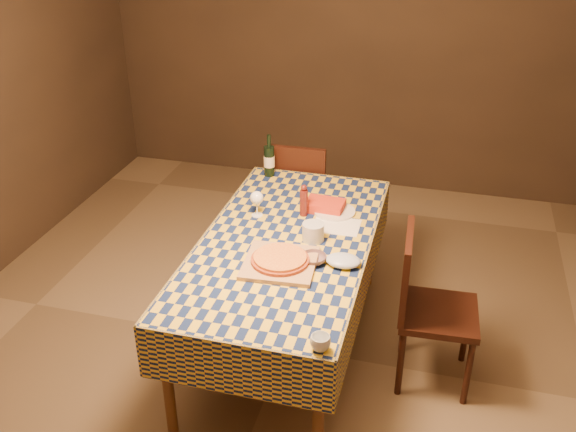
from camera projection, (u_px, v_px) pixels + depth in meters
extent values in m
plane|color=brown|center=(286.00, 348.00, 3.95)|extent=(5.00, 5.00, 0.00)
cube|color=#34271D|center=(362.00, 37.00, 5.44)|extent=(4.50, 0.10, 2.70)
cylinder|color=brown|center=(168.00, 382.00, 3.16)|extent=(0.06, 0.06, 0.75)
cylinder|color=brown|center=(318.00, 412.00, 2.98)|extent=(0.06, 0.06, 0.75)
cylinder|color=brown|center=(265.00, 224.00, 4.57)|extent=(0.06, 0.06, 0.75)
cylinder|color=brown|center=(371.00, 238.00, 4.39)|extent=(0.06, 0.06, 0.75)
cube|color=brown|center=(286.00, 245.00, 3.60)|extent=(0.90, 1.80, 0.03)
cube|color=olive|center=(286.00, 242.00, 3.59)|extent=(0.92, 1.82, 0.02)
cube|color=olive|center=(233.00, 369.00, 2.88)|extent=(0.94, 0.01, 0.30)
cube|color=olive|center=(320.00, 194.00, 4.44)|extent=(0.94, 0.01, 0.30)
cube|color=olive|center=(209.00, 252.00, 3.76)|extent=(0.01, 1.84, 0.30)
cube|color=olive|center=(367.00, 275.00, 3.55)|extent=(0.01, 1.84, 0.30)
cube|color=tan|center=(280.00, 263.00, 3.36)|extent=(0.40, 0.40, 0.02)
cylinder|color=#913718|center=(280.00, 260.00, 3.35)|extent=(0.36, 0.36, 0.02)
cylinder|color=orange|center=(280.00, 257.00, 3.34)|extent=(0.32, 0.32, 0.01)
cylinder|color=#521713|center=(304.00, 203.00, 3.81)|extent=(0.06, 0.06, 0.16)
sphere|color=#521713|center=(304.00, 188.00, 3.77)|extent=(0.04, 0.04, 0.04)
imported|color=#664D55|center=(313.00, 259.00, 3.38)|extent=(0.18, 0.18, 0.04)
cylinder|color=white|center=(257.00, 215.00, 3.85)|extent=(0.08, 0.08, 0.00)
cylinder|color=white|center=(257.00, 209.00, 3.83)|extent=(0.01, 0.01, 0.07)
sphere|color=white|center=(257.00, 198.00, 3.79)|extent=(0.08, 0.08, 0.08)
ellipsoid|color=#440908|center=(257.00, 199.00, 3.79)|extent=(0.05, 0.05, 0.03)
cylinder|color=black|center=(269.00, 161.00, 4.31)|extent=(0.09, 0.09, 0.21)
cylinder|color=black|center=(269.00, 141.00, 4.24)|extent=(0.03, 0.03, 0.08)
cylinder|color=beige|center=(269.00, 161.00, 4.31)|extent=(0.09, 0.09, 0.08)
cylinder|color=silver|center=(313.00, 232.00, 3.57)|extent=(0.15, 0.15, 0.10)
cube|color=red|center=(325.00, 206.00, 3.90)|extent=(0.24, 0.17, 0.06)
cylinder|color=silver|center=(335.00, 211.00, 3.88)|extent=(0.30, 0.30, 0.01)
imported|color=white|center=(320.00, 343.00, 2.76)|extent=(0.10, 0.10, 0.07)
cube|color=white|center=(336.00, 226.00, 3.73)|extent=(0.27, 0.21, 0.00)
ellipsoid|color=#ABBADB|center=(343.00, 261.00, 3.35)|extent=(0.21, 0.17, 0.05)
cube|color=black|center=(301.00, 197.00, 4.77)|extent=(0.43, 0.43, 0.04)
cube|color=black|center=(296.00, 178.00, 4.48)|extent=(0.42, 0.05, 0.46)
cylinder|color=black|center=(329.00, 217.00, 5.00)|extent=(0.04, 0.04, 0.43)
cylinder|color=black|center=(284.00, 211.00, 5.07)|extent=(0.04, 0.04, 0.43)
cylinder|color=black|center=(320.00, 239.00, 4.69)|extent=(0.04, 0.04, 0.43)
cylinder|color=black|center=(272.00, 234.00, 4.76)|extent=(0.04, 0.04, 0.43)
cube|color=black|center=(439.00, 313.00, 3.52)|extent=(0.44, 0.44, 0.04)
cube|color=black|center=(406.00, 271.00, 3.44)|extent=(0.06, 0.42, 0.46)
cylinder|color=black|center=(468.00, 373.00, 3.45)|extent=(0.04, 0.04, 0.43)
cylinder|color=black|center=(466.00, 331.00, 3.76)|extent=(0.04, 0.04, 0.43)
cylinder|color=black|center=(400.00, 363.00, 3.51)|extent=(0.04, 0.04, 0.43)
cylinder|color=black|center=(404.00, 323.00, 3.82)|extent=(0.04, 0.04, 0.43)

